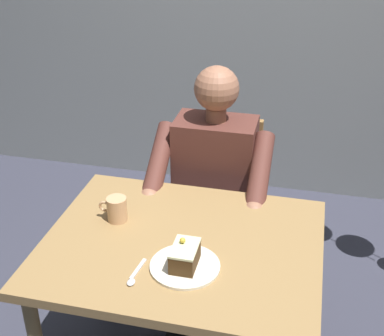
{
  "coord_description": "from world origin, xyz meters",
  "views": [
    {
      "loc": [
        -0.39,
        1.49,
        1.88
      ],
      "look_at": [
        -0.01,
        -0.1,
        0.99
      ],
      "focal_mm": 49.59,
      "sensor_mm": 36.0,
      "label": 1
    }
  ],
  "objects_px": {
    "chair": "(218,201)",
    "coffee_cup": "(116,209)",
    "dining_table": "(182,262)",
    "cake_slice": "(185,256)",
    "seated_person": "(211,196)",
    "dessert_spoon": "(134,276)"
  },
  "relations": [
    {
      "from": "seated_person",
      "to": "cake_slice",
      "type": "height_order",
      "value": "seated_person"
    },
    {
      "from": "dining_table",
      "to": "cake_slice",
      "type": "xyz_separation_m",
      "value": [
        -0.05,
        0.14,
        0.14
      ]
    },
    {
      "from": "seated_person",
      "to": "cake_slice",
      "type": "bearing_deg",
      "value": 93.93
    },
    {
      "from": "coffee_cup",
      "to": "dessert_spoon",
      "type": "height_order",
      "value": "coffee_cup"
    },
    {
      "from": "dining_table",
      "to": "chair",
      "type": "relative_size",
      "value": 1.11
    },
    {
      "from": "chair",
      "to": "coffee_cup",
      "type": "bearing_deg",
      "value": 66.15
    },
    {
      "from": "cake_slice",
      "to": "chair",
      "type": "bearing_deg",
      "value": -86.89
    },
    {
      "from": "cake_slice",
      "to": "coffee_cup",
      "type": "height_order",
      "value": "cake_slice"
    },
    {
      "from": "chair",
      "to": "cake_slice",
      "type": "bearing_deg",
      "value": 93.11
    },
    {
      "from": "cake_slice",
      "to": "dessert_spoon",
      "type": "xyz_separation_m",
      "value": [
        0.15,
        0.09,
        -0.04
      ]
    },
    {
      "from": "dining_table",
      "to": "seated_person",
      "type": "distance_m",
      "value": 0.53
    },
    {
      "from": "dining_table",
      "to": "dessert_spoon",
      "type": "distance_m",
      "value": 0.26
    },
    {
      "from": "chair",
      "to": "coffee_cup",
      "type": "xyz_separation_m",
      "value": [
        0.28,
        0.62,
        0.31
      ]
    },
    {
      "from": "chair",
      "to": "cake_slice",
      "type": "relative_size",
      "value": 6.99
    },
    {
      "from": "chair",
      "to": "seated_person",
      "type": "height_order",
      "value": "seated_person"
    },
    {
      "from": "dining_table",
      "to": "cake_slice",
      "type": "bearing_deg",
      "value": 108.59
    },
    {
      "from": "seated_person",
      "to": "cake_slice",
      "type": "relative_size",
      "value": 9.47
    },
    {
      "from": "dining_table",
      "to": "cake_slice",
      "type": "relative_size",
      "value": 7.78
    },
    {
      "from": "chair",
      "to": "seated_person",
      "type": "distance_m",
      "value": 0.22
    },
    {
      "from": "dessert_spoon",
      "to": "coffee_cup",
      "type": "bearing_deg",
      "value": -60.35
    },
    {
      "from": "dining_table",
      "to": "seated_person",
      "type": "relative_size",
      "value": 0.82
    },
    {
      "from": "seated_person",
      "to": "coffee_cup",
      "type": "xyz_separation_m",
      "value": [
        0.28,
        0.45,
        0.17
      ]
    }
  ]
}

